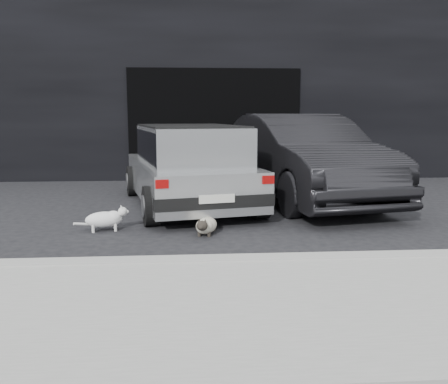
{
  "coord_description": "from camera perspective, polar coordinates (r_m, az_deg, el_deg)",
  "views": [
    {
      "loc": [
        0.41,
        -7.21,
        1.55
      ],
      "look_at": [
        0.87,
        -0.96,
        0.52
      ],
      "focal_mm": 38.0,
      "sensor_mm": 36.0,
      "label": 1
    }
  ],
  "objects": [
    {
      "name": "garage_opening",
      "position": [
        11.22,
        -1.16,
        8.06
      ],
      "size": [
        4.0,
        0.1,
        2.6
      ],
      "primitive_type": "cube",
      "color": "black",
      "rests_on": "ground"
    },
    {
      "name": "sidewalk",
      "position": [
        3.77,
        5.3,
        -14.12
      ],
      "size": [
        18.0,
        2.2,
        0.11
      ],
      "primitive_type": "cube",
      "color": "#989892",
      "rests_on": "ground"
    },
    {
      "name": "second_car",
      "position": [
        8.67,
        9.17,
        4.12
      ],
      "size": [
        2.5,
        4.96,
        1.56
      ],
      "primitive_type": "imported",
      "rotation": [
        0.0,
        0.0,
        0.19
      ],
      "color": "black",
      "rests_on": "ground"
    },
    {
      "name": "curb",
      "position": [
        4.88,
        2.98,
        -8.48
      ],
      "size": [
        18.0,
        0.25,
        0.12
      ],
      "primitive_type": "cube",
      "color": "#989892",
      "rests_on": "ground"
    },
    {
      "name": "ground",
      "position": [
        7.39,
        -7.27,
        -2.87
      ],
      "size": [
        80.0,
        80.0,
        0.0
      ],
      "primitive_type": "plane",
      "color": "black",
      "rests_on": "ground"
    },
    {
      "name": "building_facade",
      "position": [
        13.26,
        -1.64,
        13.44
      ],
      "size": [
        34.0,
        4.0,
        5.0
      ],
      "primitive_type": "cube",
      "color": "black",
      "rests_on": "ground"
    },
    {
      "name": "silver_hatchback",
      "position": [
        7.98,
        -4.26,
        3.56
      ],
      "size": [
        2.45,
        4.0,
        1.38
      ],
      "rotation": [
        0.0,
        0.0,
        0.21
      ],
      "color": "#A5A7A9",
      "rests_on": "ground"
    },
    {
      "name": "cat_white",
      "position": [
        6.57,
        -13.95,
        -3.13
      ],
      "size": [
        0.71,
        0.34,
        0.34
      ],
      "rotation": [
        0.0,
        0.0,
        -1.36
      ],
      "color": "white",
      "rests_on": "ground"
    },
    {
      "name": "cat_siamese",
      "position": [
        6.19,
        -2.21,
        -4.07
      ],
      "size": [
        0.37,
        0.75,
        0.26
      ],
      "rotation": [
        0.0,
        0.0,
        2.89
      ],
      "color": "beige",
      "rests_on": "ground"
    }
  ]
}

